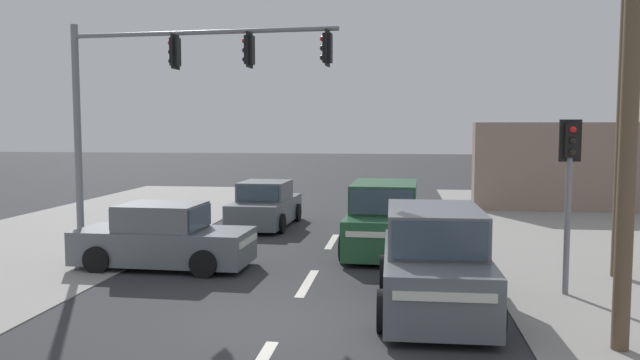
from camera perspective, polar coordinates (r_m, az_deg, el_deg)
ground_plane at (r=11.00m, az=-3.49°, el=-13.19°), size 140.00×140.00×0.00m
lane_dash_mid at (r=13.84m, az=-1.14°, el=-9.38°), size 0.20×2.40×0.01m
lane_dash_far at (r=18.69m, az=1.11°, el=-5.64°), size 0.20×2.40×0.01m
utility_pole_foreground_right at (r=10.37m, az=25.92°, el=12.07°), size 3.78×0.38×8.88m
utility_pole_midground_right at (r=15.57m, az=26.16°, el=11.10°), size 1.80×0.26×9.99m
traffic_signal_mast at (r=16.08m, az=-14.15°, el=8.08°), size 6.88×0.75×6.00m
pedestal_signal_right_kerb at (r=13.42m, az=21.82°, el=0.28°), size 0.44×0.30×3.56m
shopfront_wall_far at (r=27.83m, az=26.20°, el=1.04°), size 12.00×1.00×3.60m
sedan_receding_far at (r=15.66m, az=-14.11°, el=-5.24°), size 4.29×1.99×1.56m
suv_oncoming_near at (r=17.18m, az=5.88°, el=-3.62°), size 2.18×4.60×1.90m
suv_kerbside_parked at (r=11.95m, az=10.38°, el=-7.41°), size 2.11×4.56×1.90m
sedan_oncoming_mid at (r=21.52m, az=-5.01°, el=-2.38°), size 2.01×4.29×1.56m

